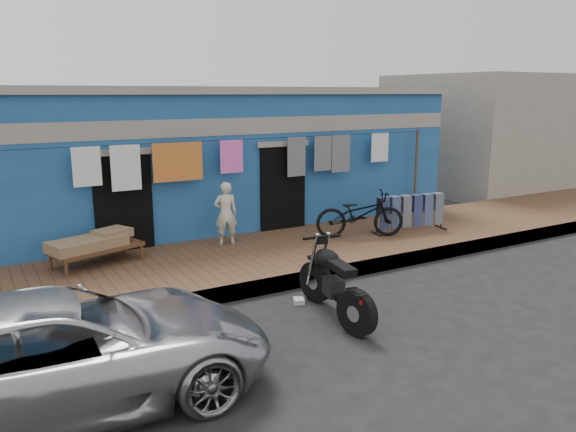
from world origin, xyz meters
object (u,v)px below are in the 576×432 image
at_px(bicycle, 360,209).
at_px(jeans_rack, 410,213).
at_px(seated_person, 226,213).
at_px(car, 61,350).
at_px(motorcycle, 335,281).
at_px(charpoy, 97,249).

bearing_deg(bicycle, jeans_rack, -74.35).
relative_size(seated_person, jeans_rack, 0.71).
height_order(car, motorcycle, car).
relative_size(car, jeans_rack, 2.54).
bearing_deg(jeans_rack, car, -157.22).
relative_size(seated_person, bicycle, 0.69).
xyz_separation_m(seated_person, charpoy, (-2.53, -0.09, -0.36)).
height_order(bicycle, motorcycle, bicycle).
bearing_deg(motorcycle, jeans_rack, 43.92).
distance_m(car, motorcycle, 3.87).
distance_m(seated_person, motorcycle, 3.72).
height_order(bicycle, jeans_rack, bicycle).
distance_m(car, jeans_rack, 8.32).
relative_size(motorcycle, jeans_rack, 1.02).
xyz_separation_m(seated_person, motorcycle, (0.08, -3.70, -0.32)).
distance_m(seated_person, bicycle, 2.82).
distance_m(motorcycle, jeans_rack, 4.67).
height_order(seated_person, jeans_rack, seated_person).
height_order(seated_person, bicycle, seated_person).
bearing_deg(bicycle, car, 141.16).
bearing_deg(motorcycle, car, -162.35).
bearing_deg(jeans_rack, charpoy, 171.61).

